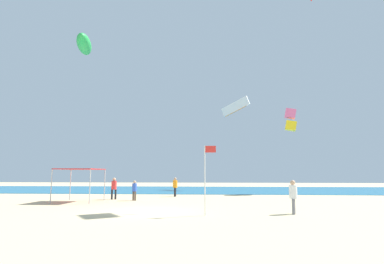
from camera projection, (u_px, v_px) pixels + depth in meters
name	position (u px, v px, depth m)	size (l,w,h in m)	color
ground	(146.00, 212.00, 17.60)	(110.00, 110.00, 0.10)	#D1BA8C
ocean_strip	(186.00, 190.00, 41.14)	(110.00, 18.87, 0.03)	#1E6B93
canopy_tent	(80.00, 170.00, 23.73)	(2.91, 3.05, 2.49)	#B2B2B7
person_near_tent	(134.00, 189.00, 24.85)	(0.38, 0.38, 1.58)	brown
person_leftmost	(114.00, 187.00, 25.95)	(0.42, 0.42, 1.78)	black
person_central	(175.00, 185.00, 29.14)	(0.42, 0.47, 1.77)	black
person_rightmost	(293.00, 194.00, 16.60)	(0.42, 0.46, 1.78)	slate
banner_flag	(206.00, 173.00, 16.14)	(0.61, 0.06, 3.57)	silver
kite_inflatable_green	(84.00, 44.00, 38.40)	(3.43, 5.94, 2.22)	green
kite_parafoil_white	(235.00, 107.00, 43.43)	(3.93, 2.25, 2.61)	white
kite_box_pink	(291.00, 120.00, 34.03)	(1.47, 1.34, 2.52)	pink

